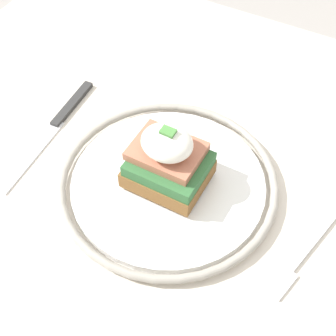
% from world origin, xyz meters
% --- Properties ---
extents(dining_table, '(0.81, 0.75, 0.76)m').
position_xyz_m(dining_table, '(0.00, 0.00, 0.62)').
color(dining_table, beige).
rests_on(dining_table, ground_plane).
extents(plate, '(0.26, 0.26, 0.02)m').
position_xyz_m(plate, '(-0.03, 0.01, 0.77)').
color(plate, white).
rests_on(plate, dining_table).
extents(sandwich, '(0.09, 0.07, 0.08)m').
position_xyz_m(sandwich, '(-0.03, 0.01, 0.81)').
color(sandwich, brown).
rests_on(sandwich, plate).
extents(fork, '(0.05, 0.15, 0.00)m').
position_xyz_m(fork, '(-0.20, 0.01, 0.76)').
color(fork, silver).
rests_on(fork, dining_table).
extents(knife, '(0.03, 0.21, 0.01)m').
position_xyz_m(knife, '(0.15, -0.01, 0.76)').
color(knife, '#2D2D2D').
rests_on(knife, dining_table).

